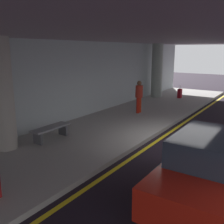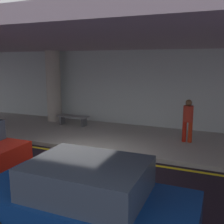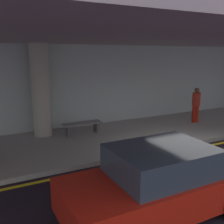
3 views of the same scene
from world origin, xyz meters
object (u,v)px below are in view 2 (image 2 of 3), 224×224
(support_column_far_left, at_px, (54,86))
(bench_metal, at_px, (73,118))
(car_navy, at_px, (85,202))
(traveler_with_luggage, at_px, (188,118))

(support_column_far_left, distance_m, bench_metal, 2.17)
(support_column_far_left, relative_size, car_navy, 0.89)
(support_column_far_left, distance_m, car_navy, 9.86)
(car_navy, bearing_deg, traveler_with_luggage, 83.40)
(traveler_with_luggage, bearing_deg, bench_metal, 17.89)
(support_column_far_left, relative_size, traveler_with_luggage, 2.17)
(support_column_far_left, height_order, traveler_with_luggage, support_column_far_left)
(car_navy, distance_m, bench_metal, 8.44)
(car_navy, height_order, bench_metal, car_navy)
(support_column_far_left, bearing_deg, car_navy, -52.12)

